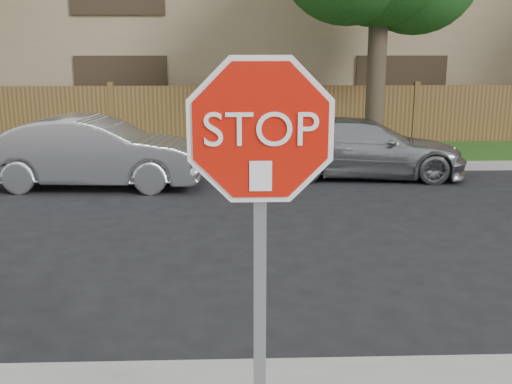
{
  "coord_description": "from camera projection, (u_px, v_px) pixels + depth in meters",
  "views": [
    {
      "loc": [
        -0.82,
        -4.38,
        2.53
      ],
      "look_at": [
        -0.69,
        -0.9,
        1.7
      ],
      "focal_mm": 42.0,
      "sensor_mm": 36.0,
      "label": 1
    }
  ],
  "objects": [
    {
      "name": "grass_strip",
      "position": [
        268.0,
        154.0,
        14.38
      ],
      "size": [
        70.0,
        3.0,
        0.12
      ],
      "primitive_type": "cube",
      "color": "#1E4714",
      "rests_on": "ground"
    },
    {
      "name": "sedan_right",
      "position": [
        363.0,
        148.0,
        12.08
      ],
      "size": [
        4.19,
        2.02,
        1.18
      ],
      "primitive_type": "imported",
      "rotation": [
        0.0,
        0.0,
        1.48
      ],
      "color": "#989B9F",
      "rests_on": "ground"
    },
    {
      "name": "fence",
      "position": [
        265.0,
        116.0,
        15.76
      ],
      "size": [
        70.0,
        0.12,
        1.6
      ],
      "primitive_type": "cube",
      "color": "brown",
      "rests_on": "ground"
    },
    {
      "name": "apartment_building",
      "position": [
        257.0,
        19.0,
        20.57
      ],
      "size": [
        35.2,
        9.2,
        7.2
      ],
      "color": "#9B8160",
      "rests_on": "ground"
    },
    {
      "name": "sedan_left",
      "position": [
        94.0,
        152.0,
        11.13
      ],
      "size": [
        4.08,
        1.61,
        1.32
      ],
      "primitive_type": "imported",
      "rotation": [
        0.0,
        0.0,
        1.52
      ],
      "color": "#ADADB2",
      "rests_on": "ground"
    },
    {
      "name": "ground",
      "position": [
        336.0,
        368.0,
        4.87
      ],
      "size": [
        90.0,
        90.0,
        0.0
      ],
      "primitive_type": "plane",
      "color": "black",
      "rests_on": "ground"
    },
    {
      "name": "stop_sign",
      "position": [
        260.0,
        194.0,
        2.98
      ],
      "size": [
        1.01,
        0.13,
        2.55
      ],
      "color": "gray",
      "rests_on": "sidewalk_near"
    },
    {
      "name": "far_curb",
      "position": [
        273.0,
        167.0,
        12.77
      ],
      "size": [
        70.0,
        0.3,
        0.15
      ],
      "primitive_type": "cube",
      "color": "gray",
      "rests_on": "ground"
    }
  ]
}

